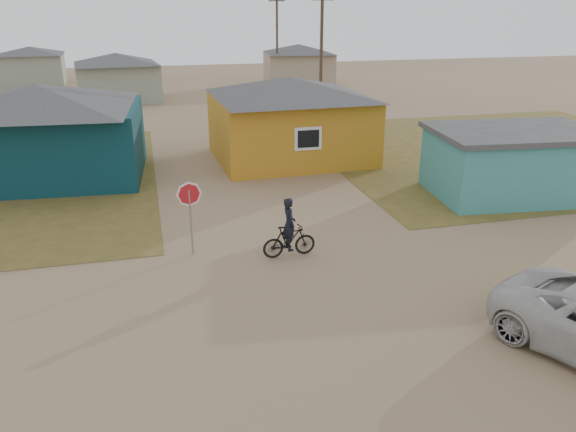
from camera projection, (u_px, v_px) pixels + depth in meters
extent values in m
plane|color=#907253|center=(334.00, 304.00, 14.12)|extent=(120.00, 120.00, 0.00)
cube|color=brown|center=(509.00, 149.00, 29.12)|extent=(20.00, 18.00, 0.00)
cube|color=#092B33|center=(43.00, 143.00, 23.86)|extent=(8.40, 6.54, 3.00)
pyramid|color=#37383A|center=(36.00, 96.00, 23.15)|extent=(8.93, 7.08, 1.00)
cube|color=#BC7E1C|center=(290.00, 128.00, 26.85)|extent=(7.21, 6.24, 3.00)
pyramid|color=#37383A|center=(291.00, 87.00, 26.16)|extent=(7.72, 6.76, 0.90)
cube|color=silver|center=(308.00, 139.00, 24.05)|extent=(1.20, 0.06, 1.00)
cube|color=black|center=(308.00, 139.00, 24.02)|extent=(0.95, 0.04, 0.75)
cube|color=teal|center=(513.00, 165.00, 21.77)|extent=(6.39, 4.61, 2.40)
cube|color=#37383A|center=(518.00, 132.00, 21.31)|extent=(6.71, 4.93, 0.20)
cube|color=gray|center=(118.00, 83.00, 43.05)|extent=(6.49, 5.60, 2.80)
pyramid|color=#37383A|center=(116.00, 58.00, 42.41)|extent=(7.04, 6.15, 0.80)
cube|color=tan|center=(298.00, 69.00, 52.17)|extent=(6.41, 5.50, 2.80)
pyramid|color=#37383A|center=(299.00, 49.00, 51.53)|extent=(6.95, 6.05, 0.80)
cube|color=gray|center=(33.00, 69.00, 52.09)|extent=(5.75, 5.28, 2.70)
pyramid|color=#37383A|center=(30.00, 50.00, 51.49)|extent=(6.28, 5.81, 0.70)
cylinder|color=#47372A|center=(321.00, 57.00, 34.13)|extent=(0.20, 0.20, 8.00)
cylinder|color=#47372A|center=(277.00, 41.00, 48.86)|extent=(0.20, 0.20, 8.00)
cube|color=#47372A|center=(277.00, 1.00, 47.69)|extent=(1.40, 0.10, 0.10)
cylinder|color=gray|center=(191.00, 222.00, 16.55)|extent=(0.06, 0.06, 2.05)
imported|color=black|center=(289.00, 241.00, 16.62)|extent=(1.64, 0.55, 0.97)
imported|color=black|center=(289.00, 224.00, 16.42)|extent=(0.42, 0.60, 1.60)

